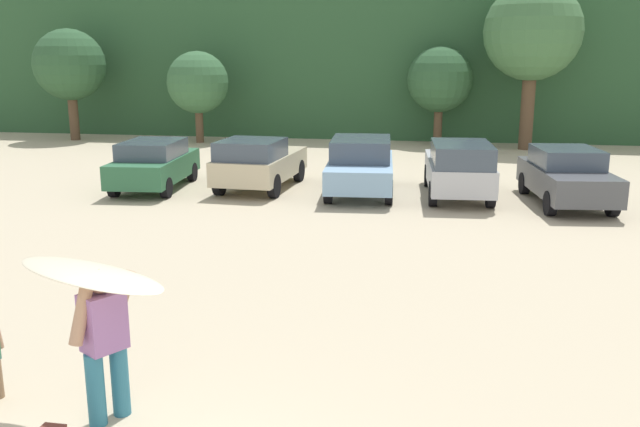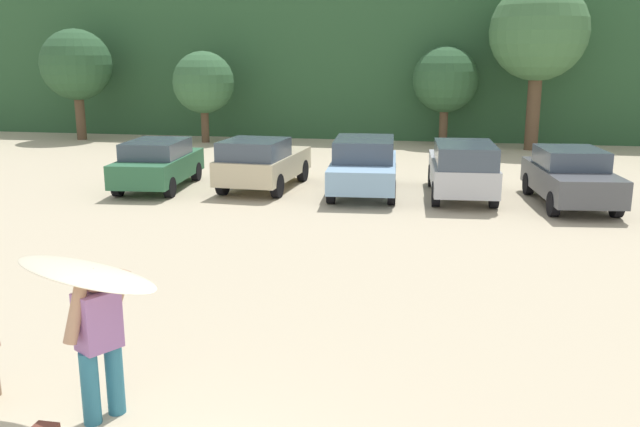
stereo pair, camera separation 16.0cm
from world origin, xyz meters
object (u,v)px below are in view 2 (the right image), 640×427
(parked_car_champagne, at_px, (262,162))
(person_adult, at_px, (99,335))
(surfboard_cream, at_px, (83,273))
(parked_car_sky_blue, at_px, (364,165))
(parked_car_silver, at_px, (462,168))
(parked_car_forest_green, at_px, (158,163))
(parked_car_dark_gray, at_px, (570,176))

(parked_car_champagne, distance_m, person_adult, 13.49)
(person_adult, bearing_deg, surfboard_cream, 74.58)
(parked_car_sky_blue, bearing_deg, person_adult, 169.94)
(parked_car_silver, distance_m, person_adult, 13.76)
(parked_car_champagne, distance_m, parked_car_sky_blue, 3.16)
(parked_car_sky_blue, relative_size, person_adult, 2.58)
(parked_car_forest_green, relative_size, person_adult, 2.37)
(parked_car_sky_blue, height_order, parked_car_dark_gray, parked_car_sky_blue)
(parked_car_forest_green, height_order, surfboard_cream, surfboard_cream)
(parked_car_forest_green, bearing_deg, parked_car_champagne, -86.23)
(parked_car_champagne, xyz_separation_m, parked_car_sky_blue, (3.16, -0.04, 0.03))
(parked_car_champagne, relative_size, person_adult, 2.36)
(parked_car_sky_blue, bearing_deg, parked_car_silver, -98.64)
(parked_car_dark_gray, bearing_deg, parked_car_silver, 76.69)
(surfboard_cream, bearing_deg, parked_car_sky_blue, -73.54)
(surfboard_cream, bearing_deg, person_adult, -114.22)
(parked_car_forest_green, distance_m, parked_car_sky_blue, 6.37)
(parked_car_forest_green, xyz_separation_m, person_adult, (5.05, -12.87, 0.22))
(parked_car_forest_green, xyz_separation_m, parked_car_sky_blue, (6.36, 0.44, 0.08))
(parked_car_dark_gray, bearing_deg, person_adult, 144.27)
(parked_car_dark_gray, bearing_deg, parked_car_champagne, 79.50)
(parked_car_forest_green, height_order, parked_car_champagne, parked_car_champagne)
(parked_car_forest_green, bearing_deg, parked_car_dark_gray, -95.32)
(parked_car_dark_gray, relative_size, person_adult, 2.45)
(parked_car_silver, height_order, person_adult, person_adult)
(person_adult, bearing_deg, parked_car_forest_green, -37.41)
(parked_car_sky_blue, height_order, surfboard_cream, surfboard_cream)
(parked_car_dark_gray, distance_m, person_adult, 14.61)
(parked_car_forest_green, xyz_separation_m, parked_car_silver, (9.22, 0.24, 0.10))
(parked_car_champagne, bearing_deg, surfboard_cream, -169.04)
(parked_car_dark_gray, xyz_separation_m, person_adult, (-7.08, -12.78, 0.21))
(parked_car_champagne, xyz_separation_m, surfboard_cream, (1.77, -13.44, 0.92))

